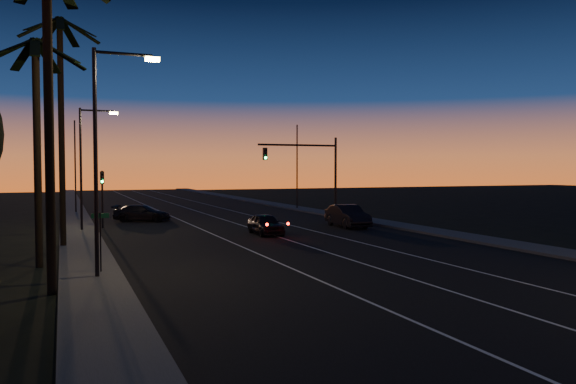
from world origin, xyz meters
name	(u,v)px	position (x,y,z in m)	size (l,w,h in m)	color
road	(272,238)	(0.00, 30.00, 0.01)	(20.00, 170.00, 0.01)	black
sidewalk_left	(83,246)	(-11.20, 30.00, 0.08)	(2.40, 170.00, 0.16)	#393A37
sidewalk_right	(421,229)	(11.20, 30.00, 0.08)	(2.40, 170.00, 0.16)	#393A37
lane_stripe_left	(226,240)	(-3.00, 30.00, 0.02)	(0.12, 160.00, 0.01)	silver
lane_stripe_mid	(280,237)	(0.50, 30.00, 0.02)	(0.12, 160.00, 0.01)	silver
lane_stripe_right	(329,235)	(4.00, 30.00, 0.02)	(0.12, 160.00, 0.01)	silver
palm_near	(48,89)	(-12.60, 18.00, 7.07)	(4.25, 4.16, 11.53)	black
palm_mid	(37,125)	(-13.20, 24.00, 6.25)	(4.25, 4.16, 10.03)	black
palm_far	(61,109)	(-12.20, 30.00, 7.61)	(4.25, 4.16, 12.53)	black
streetlight_left_near	(103,144)	(-10.70, 20.00, 5.32)	(2.55, 0.26, 9.00)	black
streetlight_left_far	(86,158)	(-10.69, 38.00, 5.06)	(2.55, 0.26, 8.50)	black
street_sign	(100,235)	(-10.80, 21.00, 1.66)	(0.70, 0.06, 2.60)	black
signal_mast	(310,163)	(7.14, 39.99, 4.78)	(7.10, 0.41, 7.00)	black
signal_post	(102,189)	(-9.50, 39.98, 2.89)	(0.28, 0.37, 4.20)	black
far_pole_left	(75,167)	(-11.00, 55.00, 4.50)	(0.14, 0.14, 9.00)	black
far_pole_right	(297,167)	(11.00, 52.00, 4.50)	(0.14, 0.14, 9.00)	black
lead_car	(266,224)	(0.21, 31.82, 0.70)	(1.75, 4.57, 1.38)	black
right_car	(348,216)	(7.47, 34.00, 0.83)	(2.05, 5.06, 1.64)	black
cross_car	(142,213)	(-6.14, 44.17, 0.69)	(5.02, 3.61, 1.35)	black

